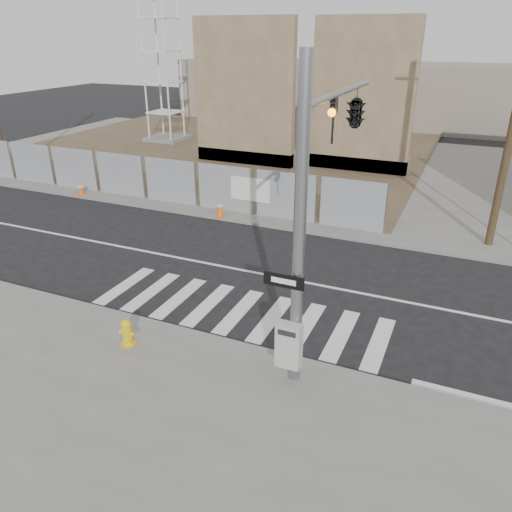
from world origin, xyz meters
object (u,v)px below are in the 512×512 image
at_px(crane_tower, 158,2).
at_px(signal_pole, 339,150).
at_px(traffic_cone_d, 300,213).
at_px(fire_hydrant, 127,332).
at_px(traffic_cone_a, 4,170).
at_px(traffic_cone_c, 220,208).
at_px(traffic_cone_b, 81,188).

bearing_deg(crane_tower, signal_pole, -47.43).
bearing_deg(traffic_cone_d, crane_tower, 139.83).
distance_m(fire_hydrant, traffic_cone_a, 19.17).
bearing_deg(traffic_cone_a, traffic_cone_c, -4.12).
xyz_separation_m(traffic_cone_b, traffic_cone_c, (7.54, -0.00, 0.04)).
relative_size(signal_pole, crane_tower, 0.39).
bearing_deg(traffic_cone_b, crane_tower, 104.74).
bearing_deg(fire_hydrant, crane_tower, 110.73).
relative_size(crane_tower, traffic_cone_b, 28.37).
distance_m(signal_pole, traffic_cone_c, 10.07).
xyz_separation_m(traffic_cone_a, traffic_cone_c, (13.76, -0.99, 0.02)).
bearing_deg(traffic_cone_c, crane_tower, 130.46).
relative_size(signal_pole, fire_hydrant, 9.79).
relative_size(crane_tower, traffic_cone_d, 25.95).
bearing_deg(crane_tower, traffic_cone_a, -103.64).
bearing_deg(fire_hydrant, traffic_cone_b, 126.15).
bearing_deg(traffic_cone_b, signal_pole, -23.91).
distance_m(signal_pole, traffic_cone_d, 8.86).
distance_m(traffic_cone_b, traffic_cone_d, 10.91).
bearing_deg(fire_hydrant, traffic_cone_a, 136.97).
relative_size(fire_hydrant, traffic_cone_b, 1.12).
relative_size(signal_pole, traffic_cone_b, 10.94).
relative_size(traffic_cone_a, traffic_cone_c, 0.94).
distance_m(crane_tower, fire_hydrant, 27.25).
distance_m(crane_tower, traffic_cone_d, 20.52).
height_order(traffic_cone_a, traffic_cone_d, traffic_cone_d).
height_order(fire_hydrant, traffic_cone_c, traffic_cone_c).
distance_m(fire_hydrant, traffic_cone_c, 9.75).
relative_size(crane_tower, fire_hydrant, 25.39).
distance_m(signal_pole, fire_hydrant, 6.87).
bearing_deg(fire_hydrant, traffic_cone_d, 74.23).
bearing_deg(traffic_cone_c, traffic_cone_a, 175.88).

